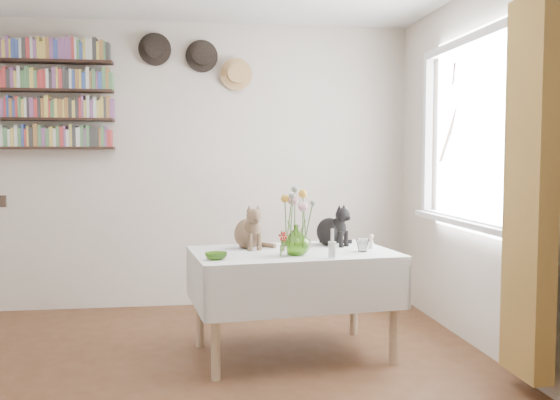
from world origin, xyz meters
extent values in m
cube|color=beige|center=(0.00, 2.27, 1.25)|extent=(4.04, 0.04, 2.54)
cube|color=beige|center=(0.00, -2.27, 1.25)|extent=(4.04, 0.04, 2.54)
cube|color=beige|center=(2.02, 0.00, 1.25)|extent=(0.04, 4.54, 2.54)
cube|color=white|center=(1.97, 0.80, 1.50)|extent=(0.01, 1.40, 1.20)
cube|color=white|center=(1.97, 0.80, 2.13)|extent=(0.06, 1.52, 0.06)
cube|color=white|center=(1.97, 0.80, 0.87)|extent=(0.06, 1.52, 0.06)
cube|color=white|center=(1.97, 0.07, 1.50)|extent=(0.06, 0.06, 1.20)
cube|color=white|center=(1.97, 1.53, 1.50)|extent=(0.06, 0.06, 1.20)
cube|color=white|center=(1.94, 0.80, 0.87)|extent=(0.12, 1.50, 0.04)
cube|color=brown|center=(1.90, -0.12, 1.15)|extent=(0.12, 0.38, 2.10)
cube|color=white|center=(0.71, 0.73, 0.67)|extent=(1.40, 1.00, 0.06)
cylinder|color=tan|center=(0.18, 0.32, 0.32)|extent=(0.06, 0.06, 0.65)
cylinder|color=tan|center=(1.32, 0.46, 0.32)|extent=(0.06, 0.06, 0.65)
cylinder|color=tan|center=(0.10, 1.00, 0.32)|extent=(0.06, 0.06, 0.65)
cylinder|color=tan|center=(1.24, 1.14, 0.32)|extent=(0.06, 0.06, 0.65)
imported|color=#78B538|center=(0.70, 0.56, 0.80)|extent=(0.23, 0.23, 0.19)
imported|color=#78B538|center=(0.19, 0.45, 0.72)|extent=(0.15, 0.15, 0.04)
imported|color=white|center=(1.16, 0.63, 0.75)|extent=(0.10, 0.10, 0.09)
cylinder|color=white|center=(0.90, 0.41, 0.75)|extent=(0.05, 0.05, 0.10)
cylinder|color=white|center=(0.90, 0.41, 0.84)|extent=(0.02, 0.02, 0.08)
cylinder|color=white|center=(0.61, 0.48, 0.74)|extent=(0.05, 0.05, 0.07)
cone|color=white|center=(1.26, 0.76, 0.74)|extent=(0.05, 0.05, 0.07)
sphere|color=beige|center=(1.26, 0.76, 0.79)|extent=(0.03, 0.03, 0.03)
cylinder|color=#4C7233|center=(0.67, 0.57, 0.90)|extent=(0.01, 0.01, 0.30)
sphere|color=pink|center=(0.67, 0.57, 1.05)|extent=(0.07, 0.07, 0.07)
cylinder|color=#4C7233|center=(0.74, 0.54, 0.88)|extent=(0.01, 0.01, 0.26)
sphere|color=pink|center=(0.74, 0.54, 1.01)|extent=(0.06, 0.06, 0.06)
cylinder|color=#4C7233|center=(0.76, 0.59, 0.92)|extent=(0.01, 0.01, 0.34)
sphere|color=yellow|center=(0.76, 0.59, 1.09)|extent=(0.06, 0.06, 0.06)
cylinder|color=#4C7233|center=(0.64, 0.60, 0.91)|extent=(0.01, 0.01, 0.31)
sphere|color=yellow|center=(0.64, 0.60, 1.06)|extent=(0.05, 0.05, 0.05)
cylinder|color=#4C7233|center=(0.70, 0.61, 0.94)|extent=(0.01, 0.01, 0.37)
sphere|color=#999E93|center=(0.70, 0.61, 1.12)|extent=(0.04, 0.04, 0.04)
cylinder|color=#4C7233|center=(0.65, 0.53, 0.92)|extent=(0.01, 0.01, 0.33)
sphere|color=#999E93|center=(0.65, 0.53, 1.08)|extent=(0.04, 0.04, 0.04)
cylinder|color=#4C7233|center=(0.77, 0.52, 0.90)|extent=(0.01, 0.01, 0.29)
sphere|color=#999E93|center=(0.77, 0.52, 1.04)|extent=(0.04, 0.04, 0.04)
cube|color=black|center=(-1.10, 2.16, 1.40)|extent=(1.00, 0.16, 0.02)
cube|color=black|center=(-1.10, 2.16, 1.64)|extent=(1.00, 0.16, 0.02)
cube|color=black|center=(-1.10, 2.16, 1.88)|extent=(1.00, 0.16, 0.02)
cube|color=black|center=(-1.10, 2.16, 2.12)|extent=(1.00, 0.16, 0.02)
cylinder|color=black|center=(-0.25, 2.21, 2.25)|extent=(0.28, 0.02, 0.28)
cylinder|color=black|center=(-0.25, 2.17, 2.25)|extent=(0.16, 0.08, 0.16)
cylinder|color=black|center=(0.15, 2.21, 2.20)|extent=(0.28, 0.02, 0.28)
cylinder|color=black|center=(0.15, 2.17, 2.20)|extent=(0.16, 0.08, 0.16)
cylinder|color=tan|center=(0.45, 2.21, 2.05)|extent=(0.28, 0.02, 0.28)
cylinder|color=tan|center=(0.45, 2.17, 2.05)|extent=(0.16, 0.08, 0.16)
camera|label=1|loc=(0.04, -3.32, 1.33)|focal=40.00mm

